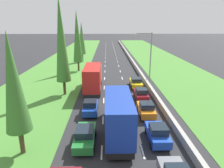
{
  "coord_description": "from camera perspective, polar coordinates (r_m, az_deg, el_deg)",
  "views": [
    {
      "loc": [
        -1.24,
        0.17,
        10.57
      ],
      "look_at": [
        -0.38,
        34.97,
        0.03
      ],
      "focal_mm": 32.46,
      "sensor_mm": 36.0,
      "label": 1
    }
  ],
  "objects": [
    {
      "name": "green_sedan_left_lane",
      "position": [
        18.97,
        -7.6,
        -14.27
      ],
      "size": [
        1.82,
        4.5,
        1.64
      ],
      "color": "#237A33",
      "rests_on": "ground"
    },
    {
      "name": "poplar_tree_third",
      "position": [
        46.01,
        -9.79,
        13.03
      ],
      "size": [
        2.13,
        2.13,
        13.3
      ],
      "color": "#4C3823",
      "rests_on": "ground"
    },
    {
      "name": "blue_box_truck_centre_lane",
      "position": [
        19.77,
        1.69,
        -8.27
      ],
      "size": [
        2.46,
        9.4,
        4.18
      ],
      "color": "black",
      "rests_on": "ground"
    },
    {
      "name": "poplar_tree_nearest",
      "position": [
        17.15,
        -26.04,
        -0.03
      ],
      "size": [
        2.05,
        2.05,
        10.1
      ],
      "color": "#4C3823",
      "rests_on": "ground"
    },
    {
      "name": "lane_markings",
      "position": [
        60.77,
        -0.22,
        6.83
      ],
      "size": [
        3.64,
        116.0,
        0.01
      ],
      "color": "white",
      "rests_on": "ground"
    },
    {
      "name": "blue_hatchback_left_lane",
      "position": [
        24.76,
        -6.08,
        -6.4
      ],
      "size": [
        1.74,
        3.9,
        1.72
      ],
      "color": "#1E47B7",
      "rests_on": "ground"
    },
    {
      "name": "red_box_truck_left_lane",
      "position": [
        32.49,
        -5.36,
        1.81
      ],
      "size": [
        2.46,
        9.4,
        4.18
      ],
      "color": "black",
      "rests_on": "ground"
    },
    {
      "name": "street_light_mast",
      "position": [
        36.73,
        10.33,
        8.22
      ],
      "size": [
        3.2,
        0.28,
        9.0
      ],
      "color": "gray",
      "rests_on": "ground"
    },
    {
      "name": "orange_hatchback_right_lane",
      "position": [
        24.34,
        9.56,
        -6.97
      ],
      "size": [
        1.74,
        3.9,
        1.72
      ],
      "color": "orange",
      "rests_on": "ground"
    },
    {
      "name": "maroon_hatchback_right_lane",
      "position": [
        29.16,
        8.19,
        -2.84
      ],
      "size": [
        1.74,
        3.9,
        1.72
      ],
      "color": "maroon",
      "rests_on": "ground"
    },
    {
      "name": "poplar_tree_second",
      "position": [
        30.37,
        -14.14,
        11.95
      ],
      "size": [
        2.16,
        2.16,
        14.38
      ],
      "color": "#4C3823",
      "rests_on": "ground"
    },
    {
      "name": "poplar_tree_fourth",
      "position": [
        57.52,
        -8.52,
        12.63
      ],
      "size": [
        2.07,
        2.07,
        10.95
      ],
      "color": "#4C3823",
      "rests_on": "ground"
    },
    {
      "name": "grass_verge_right",
      "position": [
        62.72,
        13.09,
        6.72
      ],
      "size": [
        14.0,
        140.0,
        0.04
      ],
      "primitive_type": "cube",
      "color": "#478433",
      "rests_on": "ground"
    },
    {
      "name": "yellow_sedan_right_lane",
      "position": [
        34.76,
        6.76,
        0.42
      ],
      "size": [
        1.82,
        4.5,
        1.64
      ],
      "color": "yellow",
      "rests_on": "ground"
    },
    {
      "name": "ground_plane",
      "position": [
        60.77,
        -0.22,
        6.82
      ],
      "size": [
        300.0,
        300.0,
        0.0
      ],
      "primitive_type": "plane",
      "color": "#28282B",
      "rests_on": "ground"
    },
    {
      "name": "grass_verge_left",
      "position": [
        61.82,
        -12.11,
        6.64
      ],
      "size": [
        14.0,
        140.0,
        0.04
      ],
      "primitive_type": "cube",
      "color": "#478433",
      "rests_on": "ground"
    },
    {
      "name": "median_barrier",
      "position": [
        61.08,
        5.17,
        7.21
      ],
      "size": [
        0.44,
        120.0,
        0.85
      ],
      "primitive_type": "cube",
      "color": "#9E9B93",
      "rests_on": "ground"
    },
    {
      "name": "blue_hatchback_right_lane",
      "position": [
        19.59,
        12.7,
        -13.41
      ],
      "size": [
        1.74,
        3.9,
        1.72
      ],
      "color": "#1E47B7",
      "rests_on": "ground"
    }
  ]
}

